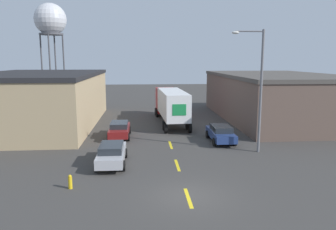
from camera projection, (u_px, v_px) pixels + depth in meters
ground_plane at (188, 196)px, 17.39m from camera, size 160.00×160.00×0.00m
road_centerline at (177, 165)px, 22.45m from camera, size 0.20×13.33×0.01m
warehouse_left at (39, 99)px, 35.89m from camera, size 12.39×21.41×5.77m
warehouse_right at (276, 96)px, 39.81m from camera, size 12.81×22.82×5.47m
semi_truck at (171, 103)px, 37.31m from camera, size 3.23×12.73×3.80m
parked_car_right_mid at (221, 133)px, 28.75m from camera, size 1.97×4.78×1.46m
parked_car_left_near at (112, 153)px, 22.52m from camera, size 1.97×4.78×1.46m
parked_car_left_far at (119, 129)px, 30.38m from camera, size 1.97×4.78×1.46m
water_tower at (50, 20)px, 61.08m from camera, size 5.90×5.90×17.54m
street_lamp at (258, 84)px, 24.81m from camera, size 2.51×0.32×9.37m
fire_hydrant at (70, 182)px, 18.31m from camera, size 0.22×0.22×0.81m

